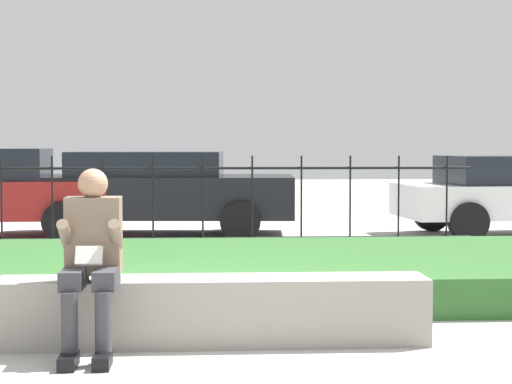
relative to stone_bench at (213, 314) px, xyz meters
name	(u,v)px	position (x,y,z in m)	size (l,w,h in m)	color
ground_plane	(202,344)	(-0.08, 0.00, -0.22)	(60.00, 60.00, 0.00)	#B2AFA8
stone_bench	(213,314)	(0.00, 0.00, 0.00)	(3.13, 0.46, 0.49)	gray
person_seated_reader	(92,252)	(-0.84, -0.26, 0.49)	(0.42, 0.73, 1.29)	black
grass_berm	(202,273)	(-0.08, 2.35, -0.05)	(8.94, 3.30, 0.34)	#33662D
iron_fence	(203,205)	(-0.08, 4.70, 0.48)	(6.94, 0.03, 1.32)	black
car_parked_center	(156,190)	(-0.84, 7.65, 0.51)	(4.44, 2.20, 1.35)	black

